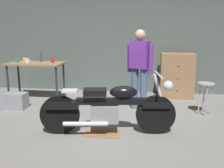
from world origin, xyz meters
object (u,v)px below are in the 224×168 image
at_px(wooden_dresser, 177,76).
at_px(bottle, 41,58).
at_px(mug_red_diner, 52,61).
at_px(shop_stool, 206,90).
at_px(mug_white_ceramic, 27,61).
at_px(storage_bin, 16,101).
at_px(motorcycle, 109,107).
at_px(mug_yellow_tall, 25,59).
at_px(mug_green_speckled, 17,61).
at_px(person_standing, 139,66).

xyz_separation_m(wooden_dresser, bottle, (-3.29, -0.45, 0.45)).
relative_size(mug_red_diner, bottle, 0.48).
height_order(shop_stool, mug_white_ceramic, mug_white_ceramic).
bearing_deg(mug_red_diner, storage_bin, -127.77).
bearing_deg(motorcycle, mug_yellow_tall, 132.74).
relative_size(mug_green_speckled, mug_yellow_tall, 1.07).
relative_size(person_standing, storage_bin, 3.80).
xyz_separation_m(wooden_dresser, mug_yellow_tall, (-3.71, -0.47, 0.40)).
height_order(shop_stool, mug_yellow_tall, mug_yellow_tall).
distance_m(mug_green_speckled, mug_white_ceramic, 0.27).
distance_m(mug_green_speckled, bottle, 0.56).
bearing_deg(mug_white_ceramic, person_standing, -8.16).
height_order(motorcycle, person_standing, person_standing).
bearing_deg(person_standing, mug_red_diner, 12.20).
bearing_deg(shop_stool, mug_white_ceramic, 172.06).
bearing_deg(wooden_dresser, motorcycle, -119.11).
distance_m(mug_yellow_tall, bottle, 0.42).
relative_size(mug_green_speckled, bottle, 0.51).
distance_m(motorcycle, mug_yellow_tall, 3.11).
relative_size(mug_green_speckled, mug_red_diner, 1.07).
height_order(mug_red_diner, bottle, bottle).
relative_size(storage_bin, mug_yellow_tall, 3.84).
xyz_separation_m(mug_green_speckled, bottle, (0.52, 0.20, 0.05)).
xyz_separation_m(mug_red_diner, bottle, (-0.35, 0.18, 0.04)).
bearing_deg(storage_bin, person_standing, 6.99).
height_order(mug_red_diner, mug_white_ceramic, mug_red_diner).
distance_m(mug_green_speckled, mug_yellow_tall, 0.22).
height_order(wooden_dresser, mug_yellow_tall, wooden_dresser).
height_order(wooden_dresser, mug_white_ceramic, wooden_dresser).
bearing_deg(mug_yellow_tall, bottle, 1.99).
xyz_separation_m(motorcycle, storage_bin, (-2.16, 1.05, -0.28)).
bearing_deg(person_standing, mug_yellow_tall, 12.04).
bearing_deg(mug_green_speckled, mug_red_diner, 1.35).
bearing_deg(wooden_dresser, mug_white_ceramic, -169.16).
xyz_separation_m(person_standing, mug_yellow_tall, (-2.81, 0.59, 0.03)).
relative_size(person_standing, wooden_dresser, 1.52).
height_order(mug_yellow_tall, bottle, bottle).
xyz_separation_m(storage_bin, bottle, (0.22, 0.92, 0.83)).
height_order(motorcycle, shop_stool, motorcycle).
distance_m(shop_stool, mug_red_diner, 3.43).
bearing_deg(mug_white_ceramic, bottle, 42.28).
distance_m(mug_white_ceramic, mug_yellow_tall, 0.27).
bearing_deg(person_standing, mug_white_ceramic, 15.75).
distance_m(person_standing, bottle, 2.47).
bearing_deg(shop_stool, storage_bin, -177.86).
distance_m(storage_bin, mug_white_ceramic, 1.05).
bearing_deg(storage_bin, mug_red_diner, 52.23).
xyz_separation_m(mug_yellow_tall, bottle, (0.42, 0.01, 0.05)).
relative_size(person_standing, mug_red_diner, 14.55).
bearing_deg(mug_yellow_tall, mug_white_ceramic, -51.43).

